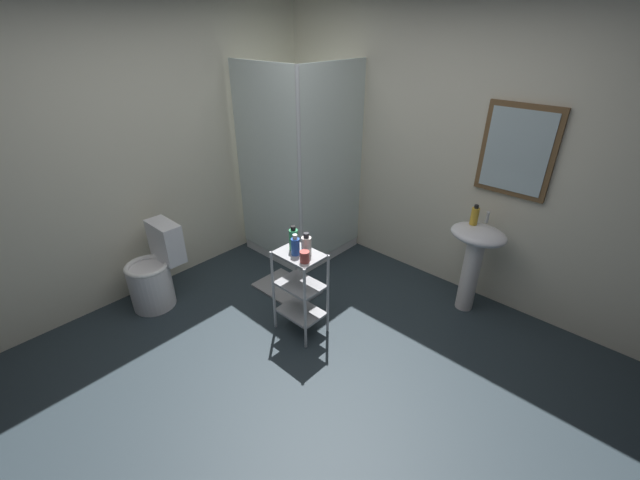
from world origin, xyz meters
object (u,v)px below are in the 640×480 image
Objects in this scene: shampoo_bottle_blue at (295,246)px; storage_cart at (300,286)px; rinse_cup at (305,257)px; bath_mat at (287,288)px; pedestal_sink at (475,252)px; hand_soap_bottle at (475,216)px; toilet at (155,273)px; body_wash_bottle_green at (294,239)px; lotion_bottle_white at (306,245)px; shower_stall at (301,214)px.

storage_cart is at bearing 63.60° from shampoo_bottle_blue.
bath_mat is (-0.62, 0.36, -0.77)m from rinse_cup.
bath_mat is at bearing -146.74° from pedestal_sink.
pedestal_sink is 0.32m from hand_soap_bottle.
hand_soap_bottle is (2.03, 1.86, 0.57)m from toilet.
toilet is at bearing -157.02° from rinse_cup.
toilet reaches higher than bath_mat.
body_wash_bottle_green is at bearing -126.03° from hand_soap_bottle.
rinse_cup reaches higher than pedestal_sink.
storage_cart is at bearing -123.13° from hand_soap_bottle.
shampoo_bottle_blue is at bearing -125.52° from pedestal_sink.
hand_soap_bottle is at bearing 57.01° from shampoo_bottle_blue.
storage_cart is at bearing -153.77° from lotion_bottle_white.
bath_mat is at bearing 148.87° from storage_cart.
shampoo_bottle_blue is 0.08m from body_wash_bottle_green.
storage_cart is at bearing 26.97° from toilet.
pedestal_sink is 9.32× the size of rinse_cup.
pedestal_sink is at bearing 33.26° from bath_mat.
shower_stall reaches higher than pedestal_sink.
toilet is at bearing -127.39° from bath_mat.
shampoo_bottle_blue is at bearing 167.24° from rinse_cup.
pedestal_sink is at bearing 54.48° from shampoo_bottle_blue.
storage_cart is 3.69× the size of body_wash_bottle_green.
body_wash_bottle_green is at bearing -128.51° from pedestal_sink.
hand_soap_bottle is at bearing 35.14° from bath_mat.
hand_soap_bottle is 1.84m from bath_mat.
pedestal_sink is 1.55m from body_wash_bottle_green.
shower_stall is 11.49× the size of hand_soap_bottle.
body_wash_bottle_green is at bearing 29.26° from toilet.
lotion_bottle_white is 1.03m from bath_mat.
shower_stall is 2.70× the size of storage_cart.
storage_cart is 1.23× the size of bath_mat.
shower_stall is at bearing -170.84° from pedestal_sink.
rinse_cup is 1.06m from bath_mat.
hand_soap_bottle reaches higher than toilet.
bath_mat is (-1.32, -0.93, -0.88)m from hand_soap_bottle.
storage_cart is 0.37m from rinse_cup.
lotion_bottle_white is 0.11m from rinse_cup.
storage_cart is 0.39m from lotion_bottle_white.
hand_soap_bottle is at bearing 56.87° from storage_cart.
rinse_cup reaches higher than toilet.
hand_soap_bottle is (-0.07, 0.02, 0.31)m from pedestal_sink.
lotion_bottle_white is at bearing -121.95° from hand_soap_bottle.
pedestal_sink is (1.79, 0.29, 0.12)m from shower_stall.
toilet is 1.41m from body_wash_bottle_green.
pedestal_sink is 4.04× the size of body_wash_bottle_green.
toilet is (-0.30, -1.55, -0.15)m from shower_stall.
shower_stall is 23.00× the size of rinse_cup.
lotion_bottle_white is at bearing -124.63° from pedestal_sink.
toilet reaches higher than storage_cart.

